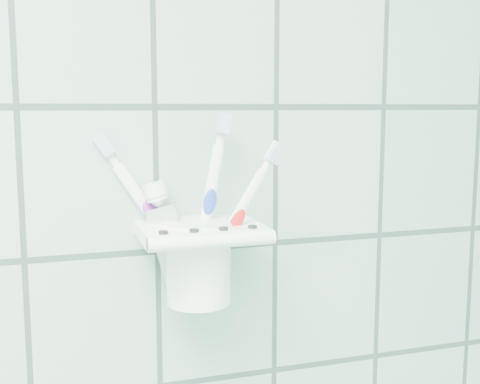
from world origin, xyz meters
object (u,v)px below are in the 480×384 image
object	(u,v)px
cup	(198,259)
toothbrush_orange	(189,210)
toothbrush_blue	(191,203)
holder_bracket	(201,233)
toothpaste_tube	(185,229)
toothbrush_pink	(205,200)

from	to	relation	value
cup	toothbrush_orange	size ratio (longest dim) A/B	0.49
toothbrush_blue	cup	bearing A→B (deg)	-40.72
holder_bracket	cup	size ratio (longest dim) A/B	1.44
toothbrush_blue	toothbrush_orange	world-z (taller)	toothbrush_blue
toothbrush_orange	toothpaste_tube	world-z (taller)	toothbrush_orange
toothbrush_blue	toothbrush_pink	bearing A→B (deg)	16.19
holder_bracket	toothpaste_tube	bearing A→B (deg)	160.23
toothbrush_blue	toothbrush_orange	xyz separation A→B (m)	(-0.01, -0.02, -0.00)
holder_bracket	toothbrush_pink	world-z (taller)	toothbrush_pink
holder_bracket	toothbrush_pink	bearing A→B (deg)	58.21
toothbrush_orange	toothpaste_tube	distance (m)	0.03
cup	holder_bracket	bearing A→B (deg)	-66.69
holder_bracket	toothbrush_orange	bearing A→B (deg)	-159.76
cup	toothbrush_orange	distance (m)	0.06
toothpaste_tube	toothbrush_pink	bearing A→B (deg)	40.17
toothpaste_tube	holder_bracket	bearing A→B (deg)	3.03
holder_bracket	toothbrush_orange	xyz separation A→B (m)	(-0.01, -0.01, 0.03)
toothpaste_tube	toothbrush_orange	bearing A→B (deg)	-55.21
toothbrush_pink	toothbrush_orange	size ratio (longest dim) A/B	1.06
toothbrush_pink	toothbrush_orange	xyz separation A→B (m)	(-0.02, -0.02, -0.01)
cup	toothbrush_blue	world-z (taller)	toothbrush_blue
cup	toothbrush_blue	distance (m)	0.06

